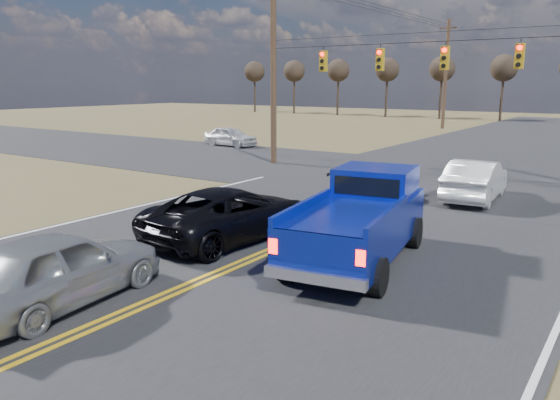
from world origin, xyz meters
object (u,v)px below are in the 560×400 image
Objects in this scene: silver_suv at (57,268)px; white_car_queue at (475,180)px; dgrey_car_queue at (370,182)px; cross_car_west at (230,136)px; pickup_truck at (360,220)px; black_suv at (231,213)px.

white_car_queue is at bearing -111.54° from silver_suv.
dgrey_car_queue is 18.49m from cross_car_west.
white_car_queue is 1.15× the size of cross_car_west.
silver_suv is at bearing -143.69° from cross_car_west.
cross_car_west is at bearing 127.12° from pickup_truck.
pickup_truck is at bearing -128.45° from silver_suv.
pickup_truck reaches higher than silver_suv.
white_car_queue is 3.84m from dgrey_car_queue.
pickup_truck is at bearing 111.65° from dgrey_car_queue.
dgrey_car_queue is at bearing -120.22° from cross_car_west.
silver_suv is at bearing 70.54° from white_car_queue.
dgrey_car_queue is (0.79, 7.24, -0.11)m from black_suv.
black_suv is 1.23× the size of dgrey_car_queue.
cross_car_west is at bearing -28.60° from white_car_queue.
dgrey_car_queue is (-3.35, -1.86, -0.13)m from white_car_queue.
black_suv is 22.80m from cross_car_west.
cross_car_west is at bearing -35.71° from dgrey_car_queue.
black_suv is 10.00m from white_car_queue.
white_car_queue is (3.97, 14.58, -0.00)m from silver_suv.
pickup_truck is at bearing -170.36° from black_suv.
pickup_truck reaches higher than white_car_queue.
white_car_queue is 20.51m from cross_car_west.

